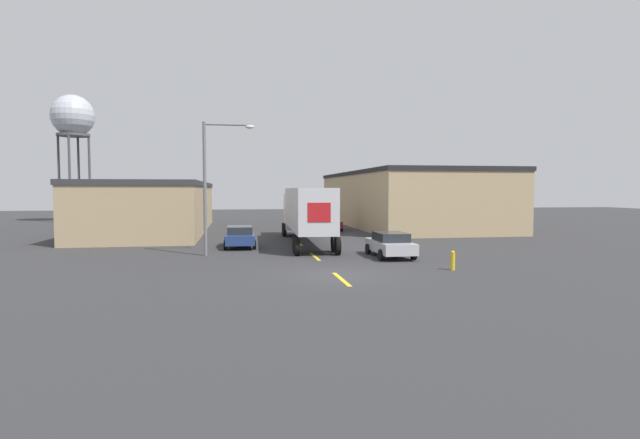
{
  "coord_description": "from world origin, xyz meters",
  "views": [
    {
      "loc": [
        -4.56,
        -22.46,
        3.95
      ],
      "look_at": [
        0.55,
        7.96,
        2.12
      ],
      "focal_mm": 28.0,
      "sensor_mm": 36.0,
      "label": 1
    }
  ],
  "objects_px": {
    "fire_hydrant": "(453,260)",
    "street_lamp": "(211,178)",
    "parked_car_left_far": "(240,236)",
    "parked_car_right_near": "(390,244)",
    "water_tower": "(73,118)",
    "semi_truck": "(306,210)",
    "parked_car_right_far": "(329,222)"
  },
  "relations": [
    {
      "from": "parked_car_left_far",
      "to": "fire_hydrant",
      "type": "distance_m",
      "value": 15.55
    },
    {
      "from": "parked_car_right_near",
      "to": "street_lamp",
      "type": "bearing_deg",
      "value": 167.19
    },
    {
      "from": "water_tower",
      "to": "fire_hydrant",
      "type": "bearing_deg",
      "value": -54.47
    },
    {
      "from": "semi_truck",
      "to": "parked_car_left_far",
      "type": "distance_m",
      "value": 5.46
    },
    {
      "from": "parked_car_left_far",
      "to": "parked_car_right_far",
      "type": "height_order",
      "value": "same"
    },
    {
      "from": "parked_car_left_far",
      "to": "parked_car_right_near",
      "type": "xyz_separation_m",
      "value": [
        8.71,
        -6.5,
        0.0
      ]
    },
    {
      "from": "semi_truck",
      "to": "water_tower",
      "type": "bearing_deg",
      "value": 132.78
    },
    {
      "from": "parked_car_right_far",
      "to": "water_tower",
      "type": "relative_size",
      "value": 0.3
    },
    {
      "from": "water_tower",
      "to": "parked_car_right_far",
      "type": "bearing_deg",
      "value": -30.87
    },
    {
      "from": "parked_car_left_far",
      "to": "parked_car_right_near",
      "type": "relative_size",
      "value": 1.0
    },
    {
      "from": "water_tower",
      "to": "semi_truck",
      "type": "bearing_deg",
      "value": -49.22
    },
    {
      "from": "parked_car_left_far",
      "to": "parked_car_right_near",
      "type": "height_order",
      "value": "same"
    },
    {
      "from": "parked_car_right_far",
      "to": "water_tower",
      "type": "height_order",
      "value": "water_tower"
    },
    {
      "from": "parked_car_left_far",
      "to": "water_tower",
      "type": "xyz_separation_m",
      "value": [
        -19.57,
        30.16,
        11.85
      ]
    },
    {
      "from": "semi_truck",
      "to": "parked_car_right_near",
      "type": "bearing_deg",
      "value": -63.13
    },
    {
      "from": "parked_car_right_far",
      "to": "fire_hydrant",
      "type": "distance_m",
      "value": 24.96
    },
    {
      "from": "semi_truck",
      "to": "parked_car_right_near",
      "type": "xyz_separation_m",
      "value": [
        3.87,
        -8.35,
        -1.7
      ]
    },
    {
      "from": "parked_car_right_near",
      "to": "water_tower",
      "type": "xyz_separation_m",
      "value": [
        -28.28,
        36.66,
        11.85
      ]
    },
    {
      "from": "water_tower",
      "to": "street_lamp",
      "type": "bearing_deg",
      "value": -62.44
    },
    {
      "from": "parked_car_right_far",
      "to": "fire_hydrant",
      "type": "height_order",
      "value": "parked_car_right_far"
    },
    {
      "from": "parked_car_left_far",
      "to": "fire_hydrant",
      "type": "height_order",
      "value": "parked_car_left_far"
    },
    {
      "from": "parked_car_right_near",
      "to": "water_tower",
      "type": "distance_m",
      "value": 47.79
    },
    {
      "from": "water_tower",
      "to": "parked_car_right_near",
      "type": "bearing_deg",
      "value": -52.35
    },
    {
      "from": "street_lamp",
      "to": "semi_truck",
      "type": "bearing_deg",
      "value": 42.63
    },
    {
      "from": "parked_car_right_near",
      "to": "street_lamp",
      "type": "distance_m",
      "value": 11.34
    },
    {
      "from": "semi_truck",
      "to": "parked_car_right_far",
      "type": "relative_size",
      "value": 3.47
    },
    {
      "from": "fire_hydrant",
      "to": "street_lamp",
      "type": "bearing_deg",
      "value": 147.83
    },
    {
      "from": "parked_car_left_far",
      "to": "water_tower",
      "type": "bearing_deg",
      "value": 122.98
    },
    {
      "from": "fire_hydrant",
      "to": "parked_car_right_far",
      "type": "bearing_deg",
      "value": 93.62
    },
    {
      "from": "street_lamp",
      "to": "parked_car_right_near",
      "type": "bearing_deg",
      "value": -12.81
    },
    {
      "from": "water_tower",
      "to": "street_lamp",
      "type": "distance_m",
      "value": 39.49
    },
    {
      "from": "parked_car_left_far",
      "to": "street_lamp",
      "type": "distance_m",
      "value": 5.94
    }
  ]
}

